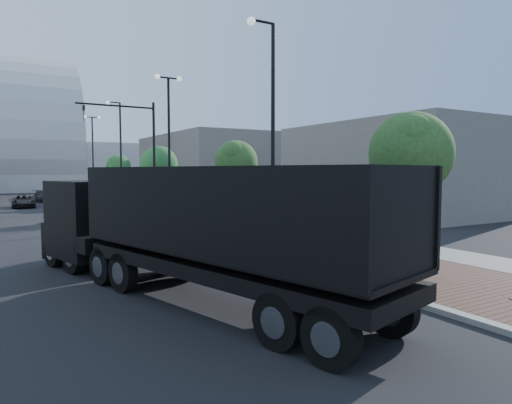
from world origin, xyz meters
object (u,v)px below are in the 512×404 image
white_sedan (99,209)px  pedestrian (235,206)px  dump_truck (146,234)px  dark_car_mid (24,201)px

white_sedan → pedestrian: (8.51, -3.94, 0.08)m
dump_truck → pedestrian: size_ratio=8.03×
dark_car_mid → pedestrian: 21.89m
dark_car_mid → pedestrian: bearing=-51.3°
white_sedan → dark_car_mid: bearing=124.3°
dump_truck → dark_car_mid: bearing=77.4°
white_sedan → dark_car_mid: (-3.75, 14.19, -0.19)m
dark_car_mid → pedestrian: (12.27, -18.13, 0.27)m
white_sedan → dark_car_mid: size_ratio=1.12×
pedestrian → dark_car_mid: bearing=-66.4°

